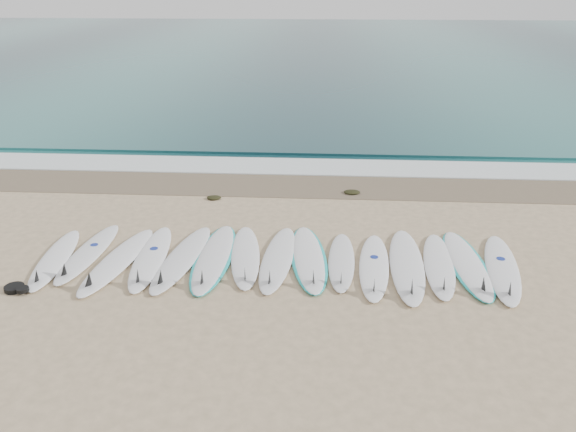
# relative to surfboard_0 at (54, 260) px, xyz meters

# --- Properties ---
(ground) EXTENTS (120.00, 120.00, 0.00)m
(ground) POSITION_rel_surfboard_0_xyz_m (4.03, 0.23, -0.05)
(ground) COLOR tan
(ocean) EXTENTS (120.00, 55.00, 0.03)m
(ocean) POSITION_rel_surfboard_0_xyz_m (4.03, 32.73, -0.04)
(ocean) COLOR #1A5154
(ocean) RESTS_ON ground
(wet_sand_band) EXTENTS (120.00, 1.80, 0.01)m
(wet_sand_band) POSITION_rel_surfboard_0_xyz_m (4.03, 4.33, -0.05)
(wet_sand_band) COLOR brown
(wet_sand_band) RESTS_ON ground
(foam_band) EXTENTS (120.00, 1.40, 0.04)m
(foam_band) POSITION_rel_surfboard_0_xyz_m (4.03, 5.73, -0.03)
(foam_band) COLOR silver
(foam_band) RESTS_ON ground
(wave_crest) EXTENTS (120.00, 1.00, 0.10)m
(wave_crest) POSITION_rel_surfboard_0_xyz_m (4.03, 7.23, -0.00)
(wave_crest) COLOR #1A5154
(wave_crest) RESTS_ON ground
(surfboard_0) EXTENTS (0.78, 2.48, 0.31)m
(surfboard_0) POSITION_rel_surfboard_0_xyz_m (0.00, 0.00, 0.00)
(surfboard_0) COLOR white
(surfboard_0) RESTS_ON ground
(surfboard_1) EXTENTS (0.66, 2.54, 0.32)m
(surfboard_1) POSITION_rel_surfboard_0_xyz_m (0.51, 0.26, 0.00)
(surfboard_1) COLOR white
(surfboard_1) RESTS_ON ground
(surfboard_2) EXTENTS (0.93, 2.76, 0.35)m
(surfboard_2) POSITION_rel_surfboard_0_xyz_m (1.16, -0.01, 0.01)
(surfboard_2) COLOR white
(surfboard_2) RESTS_ON ground
(surfboard_3) EXTENTS (0.72, 2.67, 0.34)m
(surfboard_3) POSITION_rel_surfboard_0_xyz_m (1.74, 0.15, 0.00)
(surfboard_3) COLOR white
(surfboard_3) RESTS_ON ground
(surfboard_4) EXTENTS (0.91, 2.78, 0.35)m
(surfboard_4) POSITION_rel_surfboard_0_xyz_m (2.31, 0.15, 0.01)
(surfboard_4) COLOR silver
(surfboard_4) RESTS_ON ground
(surfboard_5) EXTENTS (0.70, 2.80, 0.35)m
(surfboard_5) POSITION_rel_surfboard_0_xyz_m (2.89, 0.25, -0.00)
(surfboard_5) COLOR white
(surfboard_5) RESTS_ON ground
(surfboard_6) EXTENTS (0.86, 2.60, 0.33)m
(surfboard_6) POSITION_rel_surfboard_0_xyz_m (3.46, 0.32, 0.00)
(surfboard_6) COLOR white
(surfboard_6) RESTS_ON ground
(surfboard_7) EXTENTS (0.73, 2.69, 0.34)m
(surfboard_7) POSITION_rel_surfboard_0_xyz_m (4.06, 0.26, 0.00)
(surfboard_7) COLOR white
(surfboard_7) RESTS_ON ground
(surfboard_8) EXTENTS (0.94, 2.75, 0.34)m
(surfboard_8) POSITION_rel_surfboard_0_xyz_m (4.63, 0.35, -0.00)
(surfboard_8) COLOR white
(surfboard_8) RESTS_ON ground
(surfboard_9) EXTENTS (0.56, 2.32, 0.29)m
(surfboard_9) POSITION_rel_surfboard_0_xyz_m (5.22, 0.24, -0.00)
(surfboard_9) COLOR white
(surfboard_9) RESTS_ON ground
(surfboard_10) EXTENTS (0.74, 2.58, 0.33)m
(surfboard_10) POSITION_rel_surfboard_0_xyz_m (5.79, 0.08, 0.00)
(surfboard_10) COLOR white
(surfboard_10) RESTS_ON ground
(surfboard_11) EXTENTS (0.78, 2.93, 0.37)m
(surfboard_11) POSITION_rel_surfboard_0_xyz_m (6.38, 0.15, 0.01)
(surfboard_11) COLOR white
(surfboard_11) RESTS_ON ground
(surfboard_12) EXTENTS (0.79, 2.59, 0.33)m
(surfboard_12) POSITION_rel_surfboard_0_xyz_m (6.96, 0.20, 0.00)
(surfboard_12) COLOR white
(surfboard_12) RESTS_ON ground
(surfboard_13) EXTENTS (0.73, 2.71, 0.34)m
(surfboard_13) POSITION_rel_surfboard_0_xyz_m (7.48, 0.29, -0.00)
(surfboard_13) COLOR white
(surfboard_13) RESTS_ON ground
(surfboard_14) EXTENTS (1.01, 2.75, 0.34)m
(surfboard_14) POSITION_rel_surfboard_0_xyz_m (8.05, 0.13, 0.01)
(surfboard_14) COLOR white
(surfboard_14) RESTS_ON ground
(seaweed_near) EXTENTS (0.34, 0.26, 0.07)m
(seaweed_near) POSITION_rel_surfboard_0_xyz_m (2.33, 3.29, -0.02)
(seaweed_near) COLOR black
(seaweed_near) RESTS_ON ground
(seaweed_far) EXTENTS (0.39, 0.31, 0.08)m
(seaweed_far) POSITION_rel_surfboard_0_xyz_m (5.56, 3.84, -0.02)
(seaweed_far) COLOR black
(seaweed_far) RESTS_ON ground
(leash_coil) EXTENTS (0.46, 0.36, 0.11)m
(leash_coil) POSITION_rel_surfboard_0_xyz_m (-0.17, -1.03, -0.00)
(leash_coil) COLOR black
(leash_coil) RESTS_ON ground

